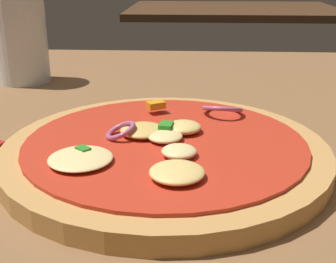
# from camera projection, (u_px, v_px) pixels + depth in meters

# --- Properties ---
(dining_table) EXTENTS (1.44, 1.02, 0.03)m
(dining_table) POSITION_uv_depth(u_px,v_px,m) (167.00, 164.00, 0.42)
(dining_table) COLOR brown
(dining_table) RESTS_ON ground
(pizza) EXTENTS (0.28, 0.28, 0.03)m
(pizza) POSITION_uv_depth(u_px,v_px,m) (166.00, 150.00, 0.39)
(pizza) COLOR tan
(pizza) RESTS_ON dining_table
(beer_glass) EXTENTS (0.07, 0.07, 0.13)m
(beer_glass) POSITION_uv_depth(u_px,v_px,m) (21.00, 40.00, 0.64)
(beer_glass) COLOR silver
(beer_glass) RESTS_ON dining_table
(background_table) EXTENTS (0.83, 0.59, 0.03)m
(background_table) POSITION_uv_depth(u_px,v_px,m) (233.00, 11.00, 1.78)
(background_table) COLOR #4C301C
(background_table) RESTS_ON ground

